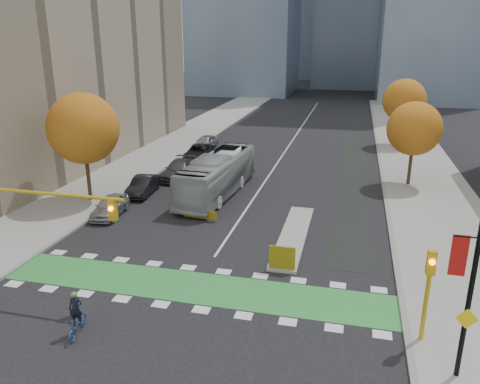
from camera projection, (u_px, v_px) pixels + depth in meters
The scene contains 24 objects.
ground at pixel (184, 303), 22.06m from camera, with size 300.00×300.00×0.00m, color black.
sidewalk_west at pixel (122, 172), 43.55m from camera, with size 7.00×120.00×0.15m, color gray.
sidewalk_east at pixel (430, 193), 37.44m from camera, with size 7.00×120.00×0.15m, color gray.
curb_west at pixel (157, 174), 42.76m from camera, with size 0.30×120.00×0.16m, color gray.
curb_east at pixel (384, 190), 38.23m from camera, with size 0.30×120.00×0.16m, color gray.
bike_crossing at pixel (194, 287), 23.44m from camera, with size 20.00×3.00×0.01m, color #2D8C3A.
centre_line at pixel (294, 137), 58.97m from camera, with size 0.15×70.00×0.01m, color silver.
bike_lane_paint at pixel (354, 160), 48.04m from camera, with size 2.50×50.00×0.01m, color black.
median_island at pixel (293, 235), 29.44m from camera, with size 1.60×10.00×0.16m, color gray.
hazard_board at pixel (282, 258), 24.78m from camera, with size 1.40×0.12×1.30m, color yellow.
building_west at pixel (20, 32), 43.90m from camera, with size 16.00×44.00×25.00m, color gray.
tree_west at pixel (83, 129), 34.10m from camera, with size 5.20×5.20×8.22m.
tree_east_near at pixel (414, 129), 38.13m from camera, with size 4.40×4.40×7.08m.
tree_east_far at pixel (404, 100), 52.66m from camera, with size 4.80×4.80×7.65m.
traffic_signal_west at pixel (19, 212), 22.13m from camera, with size 8.53×0.56×5.20m.
traffic_signal_east at pixel (429, 283), 18.36m from camera, with size 0.35×0.43×4.10m.
banner_lamppost at pixel (475, 265), 15.71m from camera, with size 1.65×0.36×8.28m.
cyclist at pixel (77, 320), 19.52m from camera, with size 0.92×1.82×2.01m.
bus at pixel (217, 175), 36.88m from camera, with size 2.75×11.75×3.27m, color #9DA2A4.
parked_car_a at pixel (110, 206), 32.70m from camera, with size 1.66×4.12×1.41m, color #AAA9AE.
parked_car_b at pixel (143, 185), 37.26m from camera, with size 1.53×4.38×1.44m, color black.
parked_car_c at pixel (179, 170), 41.60m from camera, with size 2.17×5.34×1.55m, color #454549.
parked_car_d at pixel (199, 152), 48.03m from camera, with size 2.47×5.37×1.49m, color black.
parked_car_e at pixel (205, 142), 52.84m from camera, with size 1.77×4.39×1.50m, color #A0A0A6.
Camera 1 is at (7.19, -18.14, 11.85)m, focal length 35.00 mm.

